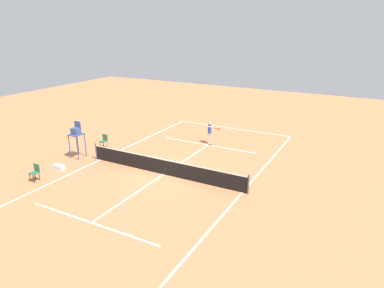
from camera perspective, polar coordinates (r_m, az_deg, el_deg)
The scene contains 9 objects.
ground_plane at distance 20.21m, azimuth -4.72°, elevation -5.04°, with size 60.00×60.00×0.00m, color #D37A4C.
court_lines at distance 20.21m, azimuth -4.72°, elevation -5.03°, with size 9.83×21.56×0.01m.
tennis_net at distance 20.01m, azimuth -4.76°, elevation -3.74°, with size 10.43×0.10×1.07m.
player_serving at distance 25.02m, azimuth 3.03°, elevation 2.28°, with size 1.22×0.83×1.70m.
tennis_ball at distance 22.38m, azimuth 2.62°, elevation -2.44°, with size 0.07×0.07×0.07m, color #CCE033.
umpire_chair at distance 23.42m, azimuth -18.65°, elevation 1.61°, with size 0.80×0.80×2.41m.
courtside_chair_near at distance 21.08m, azimuth -24.62°, elevation -4.19°, with size 0.44×0.46×0.95m.
courtside_chair_mid at distance 25.08m, azimuth -14.43°, elevation 0.59°, with size 0.44×0.46×0.95m.
equipment_bag at distance 22.19m, azimuth -21.23°, elevation -3.65°, with size 0.76×0.32×0.30m, color white.
Camera 1 is at (-10.17, 15.39, 8.25)m, focal length 32.13 mm.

